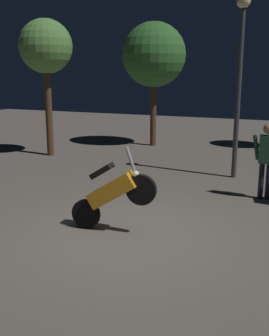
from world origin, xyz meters
TOP-DOWN VIEW (x-y plane):
  - ground_plane at (0.00, 0.00)m, footprint 40.00×40.00m
  - motorcycle_orange_foreground at (-0.29, 0.01)m, footprint 1.66×0.37m
  - person_rider_beside at (2.06, 3.22)m, footprint 0.67×0.28m
  - streetlamp_near at (1.04, 4.97)m, footprint 0.36×0.36m
  - tree_left_bg at (-5.56, 5.53)m, footprint 1.82×1.82m
  - tree_right_bg at (-2.92, 8.87)m, footprint 2.48×2.48m

SIDE VIEW (x-z plane):
  - ground_plane at x=0.00m, z-range 0.00..0.00m
  - motorcycle_orange_foreground at x=-0.29m, z-range -0.07..1.56m
  - person_rider_beside at x=2.06m, z-range 0.18..1.95m
  - streetlamp_near at x=1.04m, z-range 0.67..5.53m
  - tree_right_bg at x=-2.92m, z-range 1.14..5.96m
  - tree_left_bg at x=-5.56m, z-range 1.36..6.04m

